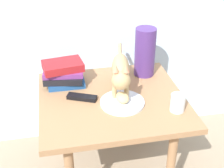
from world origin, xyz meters
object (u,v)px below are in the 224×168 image
object	(u,v)px
book_stack	(64,73)
candle_jar	(178,104)
bread_roll	(122,98)
plate	(122,102)
green_vase	(145,52)
tv_remote	(82,97)
side_table	(112,109)
cat	(121,71)

from	to	relation	value
book_stack	candle_jar	xyz separation A→B (m)	(0.51, -0.36, -0.03)
bread_roll	book_stack	distance (m)	0.37
plate	book_stack	distance (m)	0.37
green_vase	tv_remote	world-z (taller)	green_vase
side_table	cat	xyz separation A→B (m)	(0.05, 0.03, 0.20)
cat	green_vase	xyz separation A→B (m)	(0.18, 0.18, 0.01)
bread_roll	candle_jar	bearing A→B (deg)	-22.31
bread_roll	book_stack	world-z (taller)	book_stack
book_stack	green_vase	bearing A→B (deg)	3.29
side_table	book_stack	bearing A→B (deg)	140.53
book_stack	green_vase	distance (m)	0.46
candle_jar	tv_remote	xyz separation A→B (m)	(-0.43, 0.19, -0.03)
plate	cat	distance (m)	0.16
plate	side_table	bearing A→B (deg)	121.49
side_table	green_vase	world-z (taller)	green_vase
bread_roll	cat	bearing A→B (deg)	83.35
plate	tv_remote	bearing A→B (deg)	157.01
cat	candle_jar	xyz separation A→B (m)	(0.23, -0.20, -0.09)
side_table	green_vase	size ratio (longest dim) A/B	2.65
side_table	plate	bearing A→B (deg)	-58.51
bread_roll	green_vase	world-z (taller)	green_vase
green_vase	tv_remote	xyz separation A→B (m)	(-0.38, -0.20, -0.13)
candle_jar	green_vase	bearing A→B (deg)	97.81
plate	tv_remote	distance (m)	0.21
bread_roll	side_table	bearing A→B (deg)	118.49
cat	book_stack	xyz separation A→B (m)	(-0.27, 0.16, -0.07)
plate	green_vase	xyz separation A→B (m)	(0.19, 0.28, 0.13)
candle_jar	plate	bearing A→B (deg)	156.40
side_table	plate	distance (m)	0.11
bread_roll	green_vase	xyz separation A→B (m)	(0.19, 0.28, 0.10)
green_vase	cat	bearing A→B (deg)	-134.71
plate	green_vase	world-z (taller)	green_vase
bread_roll	tv_remote	distance (m)	0.21
tv_remote	cat	bearing A→B (deg)	27.70
side_table	cat	size ratio (longest dim) A/B	1.54
book_stack	candle_jar	bearing A→B (deg)	-35.02
green_vase	candle_jar	world-z (taller)	green_vase
side_table	book_stack	distance (m)	0.32
side_table	plate	size ratio (longest dim) A/B	3.34
side_table	cat	distance (m)	0.21
cat	tv_remote	xyz separation A→B (m)	(-0.20, -0.01, -0.12)
candle_jar	tv_remote	bearing A→B (deg)	156.67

